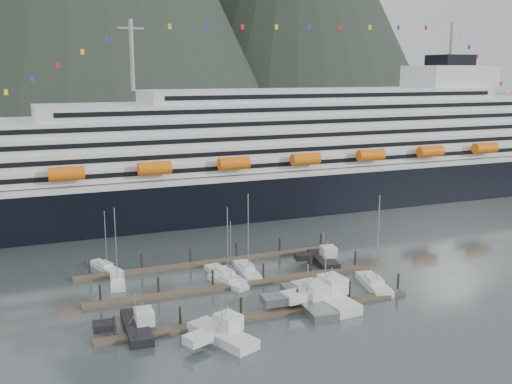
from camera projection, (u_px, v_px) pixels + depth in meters
ground at (267, 289)px, 97.29m from camera, size 1600.00×1600.00×0.00m
cruise_ship at (290, 160)px, 155.88m from camera, size 210.00×30.40×50.30m
dock_near at (263, 315)px, 86.38m from camera, size 48.18×2.28×3.20m
dock_mid at (233, 285)px, 98.17m from camera, size 48.18×2.28×3.20m
dock_far at (208, 262)px, 109.96m from camera, size 48.18×2.28×3.20m
sailboat_a at (118, 282)px, 99.62m from camera, size 3.51×8.42×13.62m
sailboat_b at (228, 282)px, 99.30m from camera, size 4.79×8.80×11.34m
sailboat_c at (247, 271)px, 104.85m from camera, size 3.74×10.12×14.97m
sailboat_d at (225, 276)px, 102.50m from camera, size 4.13×11.40×13.17m
sailboat_e at (105, 268)px, 106.79m from camera, size 5.01×8.97×11.22m
sailboat_h at (374, 284)px, 98.13m from camera, size 5.21×10.72×16.17m
trawler_a at (135, 326)px, 81.38m from camera, size 8.17×11.32×6.10m
trawler_b at (221, 334)px, 78.60m from camera, size 9.41×11.28×6.98m
trawler_c at (306, 300)px, 90.17m from camera, size 10.21×14.44×7.26m
trawler_d at (324, 296)px, 91.73m from camera, size 10.40×14.01×8.20m
trawler_e at (323, 259)px, 110.36m from camera, size 8.00×10.45×6.48m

